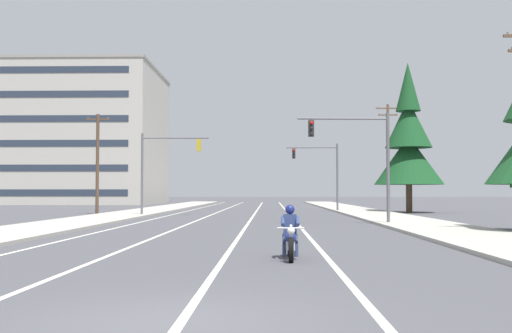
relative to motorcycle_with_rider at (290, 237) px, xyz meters
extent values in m
plane|color=#47474C|center=(-2.04, -7.85, -0.59)|extent=(400.00, 400.00, 0.00)
cube|color=beige|center=(-1.79, 37.15, -0.58)|extent=(0.16, 100.00, 0.01)
cube|color=beige|center=(-5.12, 37.15, -0.58)|extent=(0.16, 100.00, 0.01)
cube|color=beige|center=(1.02, 37.15, -0.58)|extent=(0.16, 100.00, 0.01)
cube|color=beige|center=(-8.25, 37.15, -0.58)|extent=(0.16, 100.00, 0.01)
cube|color=#ADA89E|center=(7.49, 32.15, -0.52)|extent=(4.40, 110.00, 0.14)
cube|color=#ADA89E|center=(-11.58, 32.15, -0.52)|extent=(4.40, 110.00, 0.14)
cylinder|color=black|center=(-0.01, -0.82, -0.27)|extent=(0.13, 0.64, 0.64)
cylinder|color=black|center=(0.01, 0.73, -0.27)|extent=(0.13, 0.64, 0.64)
cylinder|color=silver|center=(0.00, -0.72, 0.05)|extent=(0.07, 0.33, 0.68)
sphere|color=white|center=(-0.01, -0.87, 0.23)|extent=(0.20, 0.20, 0.20)
cylinder|color=silver|center=(0.00, -0.67, 0.28)|extent=(0.70, 0.05, 0.04)
ellipsoid|color=navy|center=(0.00, -0.17, 0.01)|extent=(0.32, 0.56, 0.28)
cube|color=silver|center=(0.00, -0.05, -0.22)|extent=(0.24, 0.44, 0.24)
cube|color=black|center=(0.00, 0.27, -0.05)|extent=(0.28, 0.52, 0.12)
cube|color=navy|center=(0.01, 0.68, 0.03)|extent=(0.20, 0.36, 0.08)
cylinder|color=silver|center=(-0.14, 0.35, -0.29)|extent=(0.08, 0.55, 0.08)
cube|color=navy|center=(0.00, 0.23, 0.33)|extent=(0.36, 0.24, 0.56)
sphere|color=navy|center=(0.00, 0.21, 0.74)|extent=(0.26, 0.26, 0.26)
cylinder|color=navy|center=(0.14, 0.09, -0.05)|extent=(0.14, 0.44, 0.30)
cylinder|color=navy|center=(0.16, -0.09, -0.35)|extent=(0.11, 0.16, 0.35)
cylinder|color=navy|center=(0.20, -0.03, 0.43)|extent=(0.10, 0.52, 0.27)
cylinder|color=navy|center=(-0.14, 0.09, -0.05)|extent=(0.14, 0.44, 0.30)
cylinder|color=navy|center=(-0.16, -0.09, -0.35)|extent=(0.11, 0.16, 0.35)
cylinder|color=navy|center=(-0.20, -0.03, 0.43)|extent=(0.10, 0.52, 0.27)
cylinder|color=#56565B|center=(5.99, 17.23, 2.51)|extent=(0.18, 0.18, 6.20)
cylinder|color=#56565B|center=(3.49, 17.08, 5.26)|extent=(5.01, 0.41, 0.11)
cube|color=black|center=(1.74, 16.97, 4.71)|extent=(0.31, 0.26, 0.90)
sphere|color=red|center=(1.74, 16.81, 5.01)|extent=(0.18, 0.18, 0.18)
sphere|color=black|center=(1.74, 16.81, 4.71)|extent=(0.18, 0.18, 0.18)
sphere|color=black|center=(1.74, 16.81, 4.41)|extent=(0.18, 0.18, 0.18)
cylinder|color=#56565B|center=(-10.13, 28.85, 2.51)|extent=(0.18, 0.18, 6.20)
cylinder|color=#56565B|center=(-7.63, 28.87, 5.26)|extent=(5.01, 0.15, 0.11)
cube|color=#B79319|center=(-5.87, 28.88, 4.71)|extent=(0.30, 0.24, 0.90)
sphere|color=red|center=(-5.87, 29.04, 5.01)|extent=(0.18, 0.18, 0.18)
sphere|color=black|center=(-5.87, 29.04, 4.71)|extent=(0.18, 0.18, 0.18)
sphere|color=black|center=(-5.87, 29.04, 4.41)|extent=(0.18, 0.18, 0.18)
cylinder|color=#56565B|center=(5.61, 38.98, 2.51)|extent=(0.18, 0.18, 6.20)
cylinder|color=#56565B|center=(3.28, 39.07, 5.26)|extent=(4.65, 0.28, 0.11)
cube|color=black|center=(1.66, 39.12, 4.71)|extent=(0.31, 0.25, 0.90)
sphere|color=red|center=(1.65, 38.97, 5.01)|extent=(0.18, 0.18, 0.18)
sphere|color=black|center=(1.65, 38.97, 4.71)|extent=(0.18, 0.18, 0.18)
sphere|color=black|center=(1.65, 38.97, 4.41)|extent=(0.18, 0.18, 0.18)
cylinder|color=slate|center=(9.74, 9.73, 8.07)|extent=(0.08, 0.08, 0.12)
cylinder|color=slate|center=(9.91, 9.73, 7.42)|extent=(0.08, 0.08, 0.12)
cylinder|color=#4C3828|center=(-14.27, 31.52, 3.42)|extent=(0.26, 0.26, 8.00)
cube|color=#4C3828|center=(-14.27, 31.52, 7.02)|extent=(1.91, 0.12, 0.12)
cylinder|color=slate|center=(-15.07, 31.52, 7.12)|extent=(0.08, 0.08, 0.12)
cylinder|color=slate|center=(-13.47, 31.52, 7.12)|extent=(0.08, 0.08, 0.12)
cylinder|color=brown|center=(10.93, 42.51, 4.57)|extent=(0.26, 0.26, 10.31)
cube|color=brown|center=(10.93, 42.51, 9.32)|extent=(2.32, 0.12, 0.12)
cylinder|color=slate|center=(9.96, 42.51, 9.42)|extent=(0.08, 0.08, 0.12)
cylinder|color=slate|center=(11.91, 42.51, 9.42)|extent=(0.08, 0.08, 0.12)
cube|color=brown|center=(10.93, 42.51, 8.67)|extent=(1.86, 0.12, 0.12)
cylinder|color=slate|center=(10.15, 42.51, 8.77)|extent=(0.08, 0.08, 0.12)
cylinder|color=slate|center=(11.72, 42.51, 8.77)|extent=(0.08, 0.08, 0.12)
cylinder|color=#4C3828|center=(11.54, 36.54, 0.63)|extent=(0.54, 0.54, 2.44)
cone|color=#14421E|center=(11.54, 36.54, 3.98)|extent=(5.95, 5.95, 4.27)
cone|color=#14421E|center=(11.54, 36.54, 7.19)|extent=(4.05, 4.05, 4.27)
cone|color=#14421E|center=(11.54, 36.54, 10.39)|extent=(2.14, 2.14, 4.27)
cube|color=#B2ADA3|center=(-29.63, 76.12, 9.49)|extent=(23.67, 21.93, 20.15)
cube|color=gray|center=(-29.63, 76.12, 19.77)|extent=(23.91, 22.17, 0.40)
cube|color=#283342|center=(-29.63, 65.12, 1.09)|extent=(19.88, 0.06, 0.90)
cube|color=#283342|center=(-29.63, 65.12, 4.45)|extent=(19.88, 0.06, 0.90)
cube|color=#283342|center=(-29.63, 65.12, 7.81)|extent=(19.88, 0.06, 0.90)
cube|color=#283342|center=(-29.63, 65.12, 11.17)|extent=(19.88, 0.06, 0.90)
cube|color=#283342|center=(-29.63, 65.12, 14.53)|extent=(19.88, 0.06, 0.90)
cube|color=#283342|center=(-29.63, 65.12, 17.89)|extent=(19.88, 0.06, 0.90)
camera|label=1|loc=(-0.55, -16.53, 1.23)|focal=42.72mm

